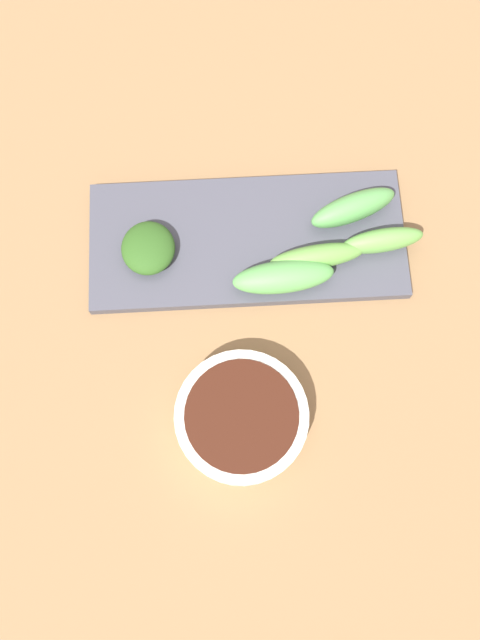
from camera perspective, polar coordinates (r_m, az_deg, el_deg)
The scene contains 8 objects.
tabletop at distance 0.65m, azimuth -1.24°, elevation 0.80°, with size 2.10×2.10×0.02m, color olive.
sauce_bowl at distance 0.60m, azimuth -0.28°, elevation -8.46°, with size 0.12×0.12×0.03m.
serving_plate at distance 0.66m, azimuth 0.25°, elevation 6.86°, with size 0.13×0.31×0.01m, color #484A55.
broccoli_leafy_0 at distance 0.65m, azimuth -8.34°, elevation 6.17°, with size 0.06×0.05×0.02m, color #2F5C1F.
broccoli_stalk_1 at distance 0.65m, azimuth 11.88°, elevation 6.74°, with size 0.02×0.08×0.03m, color #6BB04E.
broccoli_stalk_2 at distance 0.66m, azimuth 9.39°, elevation 9.55°, with size 0.03×0.09×0.03m, color #5CA653.
broccoli_stalk_3 at distance 0.64m, azimuth 6.29°, elevation 5.45°, with size 0.02×0.09×0.03m, color #68A948.
broccoli_stalk_4 at distance 0.63m, azimuth 3.37°, elevation 3.74°, with size 0.03×0.10×0.03m, color #5EAE56.
Camera 1 is at (-0.19, -0.00, 0.64)m, focal length 36.95 mm.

